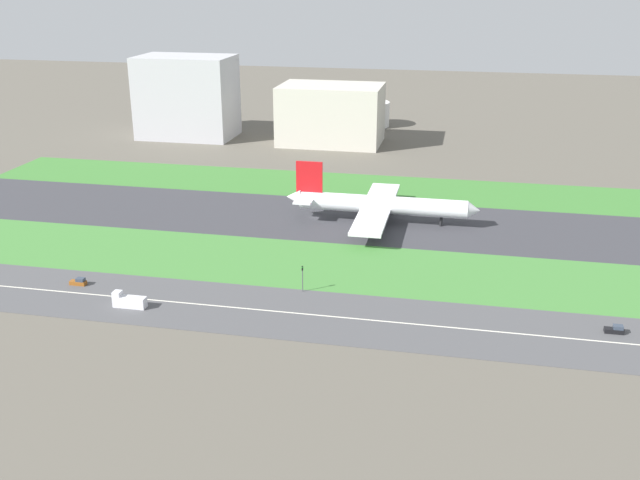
% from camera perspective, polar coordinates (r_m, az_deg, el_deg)
% --- Properties ---
extents(ground_plane, '(800.00, 800.00, 0.00)m').
position_cam_1_polar(ground_plane, '(248.56, -0.38, 1.74)').
color(ground_plane, '#5B564C').
extents(runway, '(280.00, 46.00, 0.10)m').
position_cam_1_polar(runway, '(248.54, -0.38, 1.75)').
color(runway, '#38383D').
rests_on(runway, ground_plane).
extents(grass_median_north, '(280.00, 36.00, 0.10)m').
position_cam_1_polar(grass_median_north, '(286.93, 1.33, 4.32)').
color(grass_median_north, '#3D7A33').
rests_on(grass_median_north, ground_plane).
extents(grass_median_south, '(280.00, 36.00, 0.10)m').
position_cam_1_polar(grass_median_south, '(211.13, -2.69, -1.75)').
color(grass_median_south, '#427F38').
rests_on(grass_median_south, ground_plane).
extents(highway, '(280.00, 28.00, 0.10)m').
position_cam_1_polar(highway, '(183.01, -5.16, -5.46)').
color(highway, '#4C4C4F').
rests_on(highway, ground_plane).
extents(highway_centerline, '(266.00, 0.50, 0.01)m').
position_cam_1_polar(highway_centerline, '(182.98, -5.16, -5.45)').
color(highway_centerline, silver).
rests_on(highway_centerline, highway).
extents(airliner, '(65.00, 56.00, 19.70)m').
position_cam_1_polar(airliner, '(243.28, 4.54, 2.79)').
color(airliner, white).
rests_on(airliner, runway).
extents(truck_0, '(8.40, 2.50, 4.00)m').
position_cam_1_polar(truck_0, '(189.12, -14.80, -4.67)').
color(truck_0, silver).
rests_on(truck_0, highway).
extents(car_0, '(4.40, 1.80, 2.00)m').
position_cam_1_polar(car_0, '(206.21, -18.43, -3.14)').
color(car_0, brown).
rests_on(car_0, highway).
extents(car_1, '(4.40, 1.80, 2.00)m').
position_cam_1_polar(car_1, '(184.14, 22.18, -6.54)').
color(car_1, black).
rests_on(car_1, highway).
extents(traffic_light, '(0.36, 0.50, 7.20)m').
position_cam_1_polar(traffic_light, '(190.41, -1.39, -2.91)').
color(traffic_light, '#4C4C51').
rests_on(traffic_light, highway).
extents(terminal_building, '(46.62, 29.91, 40.17)m').
position_cam_1_polar(terminal_building, '(376.04, -10.41, 11.00)').
color(terminal_building, '#B2B2B7').
rests_on(terminal_building, ground_plane).
extents(hangar_building, '(48.93, 32.41, 28.17)m').
position_cam_1_polar(hangar_building, '(356.50, 0.87, 9.84)').
color(hangar_building, beige).
rests_on(hangar_building, ground_plane).
extents(fuel_tank_west, '(22.46, 22.46, 13.12)m').
position_cam_1_polar(fuel_tank_west, '(399.61, 3.84, 9.86)').
color(fuel_tank_west, silver).
rests_on(fuel_tank_west, ground_plane).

